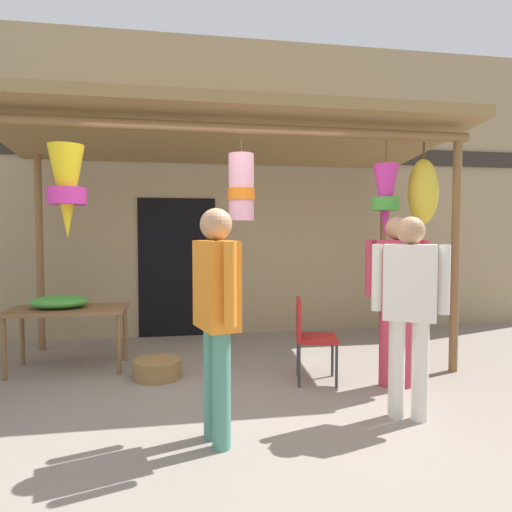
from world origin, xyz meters
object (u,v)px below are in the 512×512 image
Objects in this scene: display_table at (68,315)px; shopper_by_bananas at (396,287)px; folding_chair at (309,332)px; flower_heap_on_table at (60,302)px; vendor_in_orange at (409,300)px; customer_foreground at (216,305)px; wicker_basket_by_table at (157,369)px.

display_table is 0.74× the size of shopper_by_bananas.
shopper_by_bananas is (0.79, -0.29, 0.48)m from folding_chair.
flower_heap_on_table is 0.37× the size of vendor_in_orange.
customer_foreground is at bearing -54.03° from display_table.
vendor_in_orange is 1.56m from customer_foreground.
folding_chair is 1.63m from customer_foreground.
customer_foreground is at bearing -72.55° from wicker_basket_by_table.
display_table is at bearing 161.46° from folding_chair.
display_table is 0.75× the size of vendor_in_orange.
customer_foreground is (1.54, -2.00, 0.24)m from flower_heap_on_table.
vendor_in_orange reaches higher than folding_chair.
folding_chair reaches higher than wicker_basket_by_table.
wicker_basket_by_table is at bearing 107.45° from customer_foreground.
display_table is 3.48m from shopper_by_bananas.
shopper_by_bananas reaches higher than display_table.
shopper_by_bananas is (3.27, -1.12, 0.38)m from display_table.
display_table is at bearing 161.12° from shopper_by_bananas.
vendor_in_orange is (2.04, -1.39, 0.86)m from wicker_basket_by_table.
wicker_basket_by_table is 0.30× the size of vendor_in_orange.
vendor_in_orange is (0.53, -1.01, 0.46)m from folding_chair.
shopper_by_bananas is (3.35, -1.12, 0.23)m from flower_heap_on_table.
flower_heap_on_table is 0.73× the size of folding_chair.
vendor_in_orange is at bearing -31.50° from display_table.
customer_foreground reaches higher than wicker_basket_by_table.
shopper_by_bananas is at bearing 26.04° from customer_foreground.
vendor_in_orange is 0.77m from shopper_by_bananas.
customer_foreground is at bearing -131.19° from folding_chair.
folding_chair is 0.50× the size of customer_foreground.
vendor_in_orange reaches higher than wicker_basket_by_table.
flower_heap_on_table is at bearing 162.06° from folding_chair.
customer_foreground reaches higher than flower_heap_on_table.
customer_foreground is at bearing -174.11° from vendor_in_orange.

